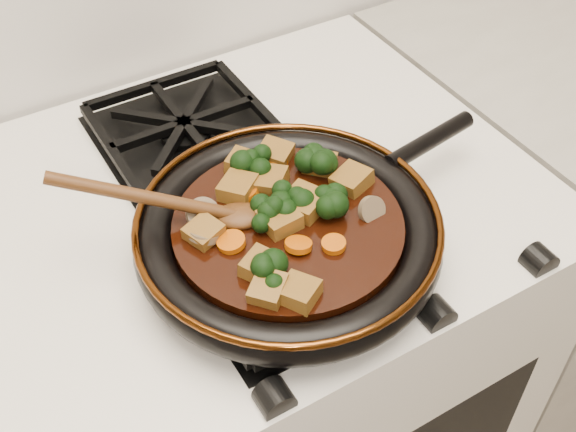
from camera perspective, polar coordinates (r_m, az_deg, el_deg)
stove at (r=1.27m, az=-3.25°, el=-13.42°), size 0.76×0.60×0.90m
burner_grate_front at (r=0.82m, az=0.11°, el=-3.56°), size 0.23×0.23×0.03m
burner_grate_back at (r=1.00m, az=-8.15°, el=6.85°), size 0.23×0.23×0.03m
skillet at (r=0.81m, az=0.12°, el=-1.24°), size 0.47×0.35×0.05m
braising_sauce at (r=0.80m, az=-0.00°, el=-1.06°), size 0.26×0.26×0.02m
tofu_cube_0 at (r=0.86m, az=-3.50°, el=4.16°), size 0.05×0.05×0.02m
tofu_cube_1 at (r=0.87m, az=-1.04°, el=4.92°), size 0.05×0.05×0.02m
tofu_cube_2 at (r=0.82m, az=-3.98°, el=2.17°), size 0.05×0.06×0.03m
tofu_cube_3 at (r=0.74m, az=-2.05°, el=-4.06°), size 0.05×0.05×0.02m
tofu_cube_4 at (r=0.72m, az=-1.58°, el=-5.84°), size 0.05×0.05×0.03m
tofu_cube_5 at (r=0.72m, az=0.88°, el=-6.07°), size 0.05×0.05×0.02m
tofu_cube_6 at (r=0.84m, az=5.06°, el=2.85°), size 0.05×0.05×0.03m
tofu_cube_7 at (r=0.80m, az=1.28°, el=1.00°), size 0.06×0.06×0.03m
tofu_cube_8 at (r=0.86m, az=2.52°, el=4.14°), size 0.05×0.05×0.02m
tofu_cube_9 at (r=0.78m, az=-6.66°, el=-1.33°), size 0.05×0.04×0.02m
tofu_cube_10 at (r=0.83m, az=-1.51°, el=2.74°), size 0.06×0.06×0.02m
tofu_cube_11 at (r=0.79m, az=-0.66°, el=-0.33°), size 0.04×0.04×0.02m
broccoli_floret_0 at (r=0.79m, az=-2.03°, el=0.08°), size 0.07×0.07×0.06m
broccoli_floret_1 at (r=0.73m, az=-1.60°, el=-4.87°), size 0.09×0.09×0.07m
broccoli_floret_2 at (r=0.85m, az=2.39°, el=4.02°), size 0.08×0.08×0.06m
broccoli_floret_3 at (r=0.85m, az=2.03°, el=3.93°), size 0.09×0.09×0.06m
broccoli_floret_4 at (r=0.80m, az=-0.14°, el=1.09°), size 0.08×0.09×0.06m
broccoli_floret_5 at (r=0.80m, az=3.07°, el=0.90°), size 0.08×0.09×0.06m
broccoli_floret_6 at (r=0.84m, az=-2.33°, el=3.86°), size 0.07×0.07×0.06m
carrot_coin_0 at (r=0.77m, az=3.63°, el=-2.23°), size 0.03×0.03×0.01m
carrot_coin_1 at (r=0.77m, az=0.83°, el=-2.30°), size 0.03×0.03×0.02m
carrot_coin_2 at (r=0.83m, az=-4.00°, el=2.06°), size 0.03×0.03×0.02m
carrot_coin_3 at (r=0.77m, az=-4.51°, el=-2.05°), size 0.03×0.03×0.01m
carrot_coin_4 at (r=0.87m, az=-0.88°, el=4.45°), size 0.03×0.03×0.01m
carrot_coin_5 at (r=0.82m, az=-3.31°, el=1.82°), size 0.03×0.03×0.02m
mushroom_slice_0 at (r=0.78m, az=-6.68°, el=-1.55°), size 0.05×0.05×0.02m
mushroom_slice_1 at (r=0.85m, az=2.29°, el=3.97°), size 0.04×0.04×0.03m
mushroom_slice_2 at (r=0.80m, az=6.64°, el=0.47°), size 0.03×0.03×0.03m
mushroom_slice_3 at (r=0.80m, az=-6.73°, el=0.16°), size 0.04×0.04×0.03m
wooden_spoon at (r=0.79m, az=-7.75°, el=0.79°), size 0.13×0.09×0.21m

